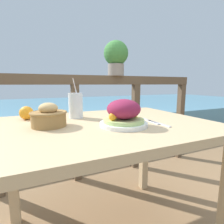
% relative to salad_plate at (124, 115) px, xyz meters
% --- Properties ---
extents(patio_table, '(1.18, 0.88, 0.76)m').
position_rel_salad_plate_xyz_m(patio_table, '(-0.05, 0.11, -0.15)').
color(patio_table, tan).
rests_on(patio_table, ground_plane).
extents(railing_fence, '(2.80, 0.08, 1.05)m').
position_rel_salad_plate_xyz_m(railing_fence, '(-0.05, 0.90, -0.09)').
color(railing_fence, brown).
rests_on(railing_fence, ground_plane).
extents(sea_backdrop, '(12.00, 4.00, 0.51)m').
position_rel_salad_plate_xyz_m(sea_backdrop, '(-0.05, 3.40, -0.56)').
color(sea_backdrop, '#568EA8').
rests_on(sea_backdrop, ground_plane).
extents(salad_plate, '(0.25, 0.25, 0.14)m').
position_rel_salad_plate_xyz_m(salad_plate, '(0.00, 0.00, 0.00)').
color(salad_plate, white).
rests_on(salad_plate, patio_table).
extents(drink_glass, '(0.09, 0.09, 0.25)m').
position_rel_salad_plate_xyz_m(drink_glass, '(-0.17, 0.32, 0.02)').
color(drink_glass, silver).
rests_on(drink_glass, patio_table).
extents(bread_basket, '(0.18, 0.18, 0.12)m').
position_rel_salad_plate_xyz_m(bread_basket, '(-0.35, 0.15, -0.01)').
color(bread_basket, olive).
rests_on(bread_basket, patio_table).
extents(potted_plant, '(0.25, 0.25, 0.35)m').
position_rel_salad_plate_xyz_m(potted_plant, '(0.38, 0.90, 0.44)').
color(potted_plant, gray).
rests_on(potted_plant, railing_fence).
extents(fork, '(0.04, 0.18, 0.00)m').
position_rel_salad_plate_xyz_m(fork, '(0.19, 0.03, -0.06)').
color(fork, silver).
rests_on(fork, patio_table).
extents(knife, '(0.02, 0.18, 0.00)m').
position_rel_salad_plate_xyz_m(knife, '(0.20, -0.03, -0.06)').
color(knife, silver).
rests_on(knife, patio_table).
extents(orange_near_basket, '(0.08, 0.08, 0.08)m').
position_rel_salad_plate_xyz_m(orange_near_basket, '(-0.46, 0.39, -0.02)').
color(orange_near_basket, orange).
rests_on(orange_near_basket, patio_table).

